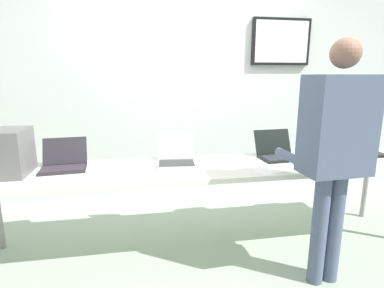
{
  "coord_description": "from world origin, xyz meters",
  "views": [
    {
      "loc": [
        -0.55,
        -2.42,
        1.48
      ],
      "look_at": [
        -0.12,
        0.03,
        0.92
      ],
      "focal_mm": 28.43,
      "sensor_mm": 36.0,
      "label": 1
    }
  ],
  "objects_px": {
    "coffee_mug": "(327,164)",
    "laptop_station_3": "(365,148)",
    "laptop_station_0": "(64,162)",
    "person": "(335,143)",
    "laptop_station_2": "(277,152)",
    "laptop_station_1": "(176,156)",
    "workbench": "(207,171)"
  },
  "relations": [
    {
      "from": "laptop_station_2",
      "to": "laptop_station_3",
      "type": "relative_size",
      "value": 1.2
    },
    {
      "from": "laptop_station_0",
      "to": "laptop_station_1",
      "type": "bearing_deg",
      "value": -0.0
    },
    {
      "from": "laptop_station_2",
      "to": "laptop_station_3",
      "type": "xyz_separation_m",
      "value": [
        0.91,
        -0.01,
        -0.0
      ]
    },
    {
      "from": "coffee_mug",
      "to": "laptop_station_0",
      "type": "bearing_deg",
      "value": 169.76
    },
    {
      "from": "laptop_station_0",
      "to": "laptop_station_2",
      "type": "height_order",
      "value": "laptop_station_2"
    },
    {
      "from": "laptop_station_0",
      "to": "laptop_station_1",
      "type": "xyz_separation_m",
      "value": [
        0.93,
        -0.0,
        0.01
      ]
    },
    {
      "from": "laptop_station_2",
      "to": "laptop_station_0",
      "type": "bearing_deg",
      "value": -179.67
    },
    {
      "from": "coffee_mug",
      "to": "laptop_station_3",
      "type": "bearing_deg",
      "value": 30.0
    },
    {
      "from": "laptop_station_1",
      "to": "coffee_mug",
      "type": "bearing_deg",
      "value": -17.81
    },
    {
      "from": "workbench",
      "to": "coffee_mug",
      "type": "relative_size",
      "value": 42.87
    },
    {
      "from": "laptop_station_0",
      "to": "person",
      "type": "distance_m",
      "value": 2.07
    },
    {
      "from": "workbench",
      "to": "coffee_mug",
      "type": "bearing_deg",
      "value": -14.74
    },
    {
      "from": "workbench",
      "to": "person",
      "type": "relative_size",
      "value": 2.19
    },
    {
      "from": "workbench",
      "to": "laptop_station_2",
      "type": "relative_size",
      "value": 9.86
    },
    {
      "from": "workbench",
      "to": "laptop_station_0",
      "type": "distance_m",
      "value": 1.19
    },
    {
      "from": "workbench",
      "to": "laptop_station_0",
      "type": "bearing_deg",
      "value": 173.5
    },
    {
      "from": "laptop_station_1",
      "to": "laptop_station_2",
      "type": "bearing_deg",
      "value": 0.66
    },
    {
      "from": "laptop_station_0",
      "to": "laptop_station_1",
      "type": "distance_m",
      "value": 0.93
    },
    {
      "from": "person",
      "to": "laptop_station_1",
      "type": "bearing_deg",
      "value": 142.48
    },
    {
      "from": "laptop_station_3",
      "to": "person",
      "type": "bearing_deg",
      "value": -139.22
    },
    {
      "from": "laptop_station_2",
      "to": "person",
      "type": "xyz_separation_m",
      "value": [
        0.03,
        -0.77,
        0.25
      ]
    },
    {
      "from": "workbench",
      "to": "coffee_mug",
      "type": "distance_m",
      "value": 0.99
    },
    {
      "from": "laptop_station_0",
      "to": "person",
      "type": "relative_size",
      "value": 0.22
    },
    {
      "from": "laptop_station_1",
      "to": "workbench",
      "type": "bearing_deg",
      "value": -28.69
    },
    {
      "from": "workbench",
      "to": "coffee_mug",
      "type": "xyz_separation_m",
      "value": [
        0.95,
        -0.25,
        0.09
      ]
    },
    {
      "from": "laptop_station_0",
      "to": "coffee_mug",
      "type": "height_order",
      "value": "laptop_station_0"
    },
    {
      "from": "laptop_station_2",
      "to": "laptop_station_3",
      "type": "distance_m",
      "value": 0.91
    },
    {
      "from": "workbench",
      "to": "laptop_station_0",
      "type": "xyz_separation_m",
      "value": [
        -1.17,
        0.13,
        0.1
      ]
    },
    {
      "from": "laptop_station_2",
      "to": "coffee_mug",
      "type": "height_order",
      "value": "laptop_station_2"
    },
    {
      "from": "laptop_station_3",
      "to": "laptop_station_0",
      "type": "bearing_deg",
      "value": 179.96
    },
    {
      "from": "laptop_station_0",
      "to": "coffee_mug",
      "type": "bearing_deg",
      "value": -10.24
    },
    {
      "from": "workbench",
      "to": "laptop_station_1",
      "type": "height_order",
      "value": "laptop_station_1"
    }
  ]
}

